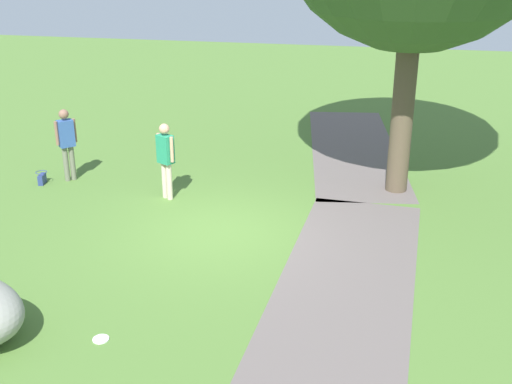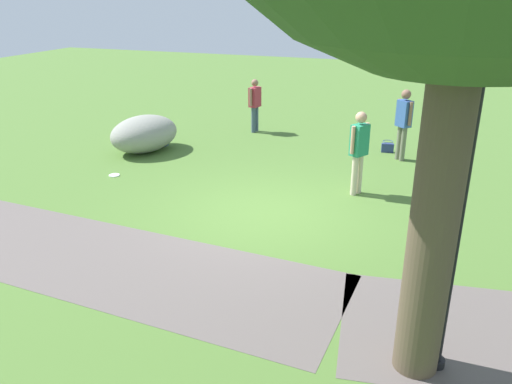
{
  "view_description": "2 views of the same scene",
  "coord_description": "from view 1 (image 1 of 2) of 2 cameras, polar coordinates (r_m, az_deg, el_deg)",
  "views": [
    {
      "loc": [
        11.66,
        3.08,
        5.73
      ],
      "look_at": [
        0.77,
        0.85,
        1.24
      ],
      "focal_mm": 45.09,
      "sensor_mm": 36.0,
      "label": 1
    },
    {
      "loc": [
        -3.0,
        8.71,
        4.11
      ],
      "look_at": [
        -0.11,
        0.85,
        0.8
      ],
      "focal_mm": 36.12,
      "sensor_mm": 36.0,
      "label": 2
    }
  ],
  "objects": [
    {
      "name": "ground_plane",
      "position": [
        13.35,
        -2.93,
        -3.45
      ],
      "size": [
        48.0,
        48.0,
        0.0
      ],
      "primitive_type": "plane",
      "color": "#4E7331"
    },
    {
      "name": "woman_with_handbag",
      "position": [
        16.37,
        -16.46,
        4.51
      ],
      "size": [
        0.43,
        0.42,
        1.81
      ],
      "color": "#6A6F5A",
      "rests_on": "ground"
    },
    {
      "name": "handbag_on_grass",
      "position": [
        16.61,
        -18.45,
        1.16
      ],
      "size": [
        0.34,
        0.32,
        0.31
      ],
      "color": "navy",
      "rests_on": "ground"
    },
    {
      "name": "man_near_boulder",
      "position": [
        14.72,
        -8.02,
        3.24
      ],
      "size": [
        0.39,
        0.46,
        1.79
      ],
      "color": "beige",
      "rests_on": "ground"
    },
    {
      "name": "footpath_segment_mid",
      "position": [
        11.31,
        7.81,
        -8.65
      ],
      "size": [
        8.12,
        2.81,
        0.01
      ],
      "color": "#625855",
      "rests_on": "ground"
    },
    {
      "name": "lamp_post",
      "position": [
        15.36,
        12.67,
        8.4
      ],
      "size": [
        0.28,
        0.28,
        3.67
      ],
      "color": "black",
      "rests_on": "ground"
    },
    {
      "name": "footpath_segment_near",
      "position": [
        18.62,
        8.64,
        3.84
      ],
      "size": [
        8.25,
        3.45,
        0.01
      ],
      "color": "#625855",
      "rests_on": "ground"
    },
    {
      "name": "frisbee_on_grass",
      "position": [
        10.27,
        -13.6,
        -12.57
      ],
      "size": [
        0.25,
        0.25,
        0.02
      ],
      "color": "white",
      "rests_on": "ground"
    }
  ]
}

